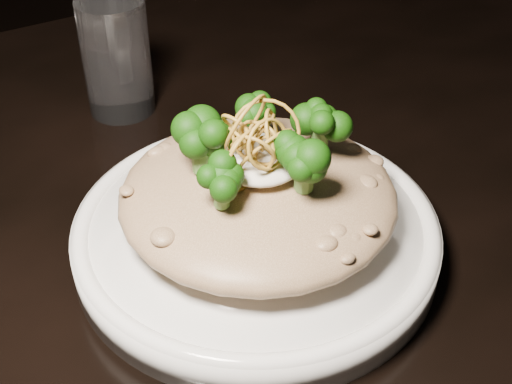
% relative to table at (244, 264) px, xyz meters
% --- Properties ---
extents(table, '(1.10, 0.80, 0.75)m').
position_rel_table_xyz_m(table, '(0.00, 0.00, 0.00)').
color(table, black).
rests_on(table, ground).
extents(plate, '(0.26, 0.26, 0.03)m').
position_rel_table_xyz_m(plate, '(-0.03, -0.07, 0.10)').
color(plate, white).
rests_on(plate, table).
extents(risotto, '(0.20, 0.20, 0.04)m').
position_rel_table_xyz_m(risotto, '(-0.02, -0.06, 0.13)').
color(risotto, brown).
rests_on(risotto, plate).
extents(broccoli, '(0.11, 0.11, 0.04)m').
position_rel_table_xyz_m(broccoli, '(-0.02, -0.06, 0.17)').
color(broccoli, black).
rests_on(broccoli, risotto).
extents(cheese, '(0.06, 0.06, 0.02)m').
position_rel_table_xyz_m(cheese, '(-0.02, -0.06, 0.16)').
color(cheese, silver).
rests_on(cheese, risotto).
extents(shallots, '(0.05, 0.05, 0.03)m').
position_rel_table_xyz_m(shallots, '(-0.03, -0.07, 0.19)').
color(shallots, olive).
rests_on(shallots, cheese).
extents(drinking_glass, '(0.07, 0.07, 0.11)m').
position_rel_table_xyz_m(drinking_glass, '(-0.04, 0.17, 0.14)').
color(drinking_glass, silver).
rests_on(drinking_glass, table).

